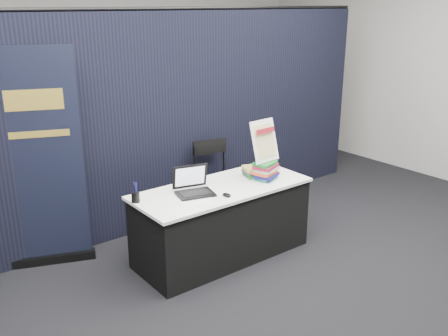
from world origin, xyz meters
TOP-DOWN VIEW (x-y plane):
  - floor at (0.00, 0.00)m, footprint 8.00×8.00m
  - wall_back at (0.00, 4.00)m, footprint 8.00×0.02m
  - drape_partition at (0.00, 1.60)m, footprint 6.00×0.08m
  - display_table at (0.00, 0.55)m, footprint 1.80×0.75m
  - laptop at (-0.33, 0.58)m, footprint 0.39×0.36m
  - mouse at (-0.12, 0.32)m, footprint 0.07×0.10m
  - brochure_left at (-0.72, 0.55)m, footprint 0.31×0.23m
  - brochure_mid at (-0.62, 0.29)m, footprint 0.29×0.22m
  - brochure_right at (-0.42, 0.39)m, footprint 0.38×0.32m
  - pen_cup at (-0.86, 0.72)m, footprint 0.10×0.10m
  - book_stack_tall at (0.49, 0.45)m, footprint 0.27×0.24m
  - book_stack_short at (0.49, 0.59)m, footprint 0.28×0.25m
  - info_sign at (0.49, 0.48)m, footprint 0.33×0.17m
  - pullup_banner at (-1.47, 1.50)m, footprint 0.87×0.43m
  - stacking_chair at (0.48, 1.24)m, footprint 0.51×0.52m

SIDE VIEW (x-z plane):
  - floor at x=0.00m, z-range 0.00..0.00m
  - display_table at x=0.00m, z-range 0.00..0.75m
  - stacking_chair at x=0.48m, z-range 0.05..1.03m
  - brochure_mid at x=-0.62m, z-range 0.75..0.75m
  - brochure_left at x=-0.72m, z-range 0.75..0.75m
  - brochure_right at x=-0.42m, z-range 0.75..0.75m
  - mouse at x=-0.12m, z-range 0.75..0.78m
  - pen_cup at x=-0.86m, z-range 0.75..0.85m
  - book_stack_short at x=0.49m, z-range 0.75..0.85m
  - laptop at x=-0.33m, z-range 0.68..0.94m
  - book_stack_tall at x=0.49m, z-range 0.75..0.94m
  - pullup_banner at x=-1.47m, z-range -0.12..2.00m
  - info_sign at x=0.49m, z-range 0.93..1.37m
  - drape_partition at x=0.00m, z-range 0.00..2.40m
  - wall_back at x=0.00m, z-range 0.00..3.50m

